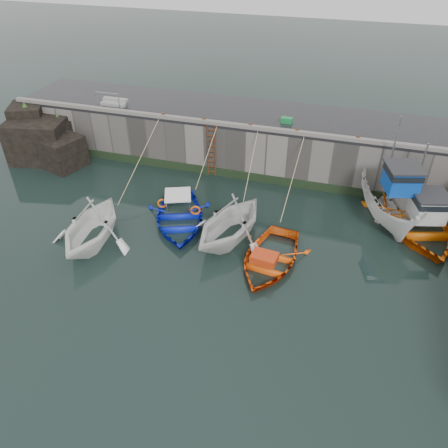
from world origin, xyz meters
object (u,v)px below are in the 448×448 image
(boat_far_white, at_px, (391,202))
(boat_far_orange, at_px, (418,220))
(bollard_e, at_px, (358,138))
(bollard_b, at_px, (204,120))
(fish_crate, at_px, (287,120))
(boat_near_white, at_px, (94,241))
(bollard_a, at_px, (164,115))
(boat_near_navy, at_px, (269,262))
(bollard_d, at_px, (297,131))
(bollard_c, at_px, (250,125))
(ladder, at_px, (211,151))
(boat_near_blacktrim, at_px, (230,238))
(boat_near_blue, at_px, (179,222))

(boat_far_white, distance_m, boat_far_orange, 1.58)
(boat_far_white, xyz_separation_m, bollard_e, (-2.10, 2.04, 2.29))
(bollard_b, bearing_deg, fish_crate, 16.08)
(boat_near_white, xyz_separation_m, bollard_e, (11.39, 8.16, 3.30))
(fish_crate, height_order, bollard_e, fish_crate)
(bollard_a, bearing_deg, boat_near_navy, -42.10)
(bollard_d, bearing_deg, bollard_a, 180.00)
(bollard_b, xyz_separation_m, bollard_e, (8.50, 0.00, 0.00))
(boat_near_navy, xyz_separation_m, bollard_c, (-2.80, 7.23, 3.30))
(ladder, relative_size, boat_near_blacktrim, 0.65)
(boat_near_navy, distance_m, bollard_e, 8.50)
(boat_near_navy, distance_m, boat_far_white, 7.35)
(boat_near_blue, distance_m, boat_far_white, 10.77)
(boat_far_white, height_order, bollard_c, boat_far_white)
(bollard_c, bearing_deg, fish_crate, 35.69)
(bollard_b, bearing_deg, boat_far_white, -10.90)
(bollard_c, height_order, bollard_e, same)
(ladder, height_order, boat_near_blue, ladder)
(boat_near_navy, relative_size, bollard_e, 17.00)
(boat_near_blue, relative_size, bollard_c, 18.19)
(boat_near_white, xyz_separation_m, fish_crate, (7.40, 9.46, 3.31))
(boat_near_blue, relative_size, bollard_b, 18.19)
(bollard_a, bearing_deg, fish_crate, 10.50)
(boat_near_blacktrim, relative_size, boat_far_orange, 0.65)
(bollard_c, xyz_separation_m, bollard_d, (2.60, 0.00, 0.00))
(boat_far_white, height_order, bollard_b, boat_far_white)
(bollard_e, bearing_deg, bollard_d, 180.00)
(bollard_d, bearing_deg, bollard_e, 0.00)
(boat_near_white, xyz_separation_m, bollard_b, (2.89, 8.16, 3.30))
(boat_far_orange, height_order, bollard_a, boat_far_orange)
(boat_far_white, height_order, bollard_d, boat_far_white)
(bollard_d, distance_m, bollard_e, 3.20)
(boat_near_navy, height_order, boat_far_orange, boat_far_orange)
(bollard_b, bearing_deg, bollard_d, 0.00)
(boat_near_navy, distance_m, bollard_d, 7.95)
(bollard_d, bearing_deg, boat_far_orange, -20.14)
(boat_far_orange, xyz_separation_m, bollard_d, (-6.71, 2.46, 2.87))
(bollard_d, bearing_deg, ladder, -176.00)
(bollard_b, bearing_deg, boat_far_orange, -11.58)
(bollard_e, bearing_deg, fish_crate, 161.97)
(boat_near_blacktrim, bearing_deg, boat_near_navy, -10.18)
(bollard_a, height_order, bollard_d, same)
(boat_near_navy, bearing_deg, boat_near_blue, 167.42)
(bollard_a, distance_m, bollard_b, 2.50)
(boat_near_navy, height_order, bollard_e, bollard_e)
(boat_far_orange, xyz_separation_m, bollard_b, (-12.01, 2.46, 2.87))
(boat_near_blacktrim, xyz_separation_m, bollard_d, (2.00, 6.07, 3.30))
(boat_near_blue, bearing_deg, boat_near_white, -163.03)
(ladder, xyz_separation_m, bollard_d, (4.80, 0.34, 1.71))
(boat_near_blue, distance_m, boat_near_navy, 5.34)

